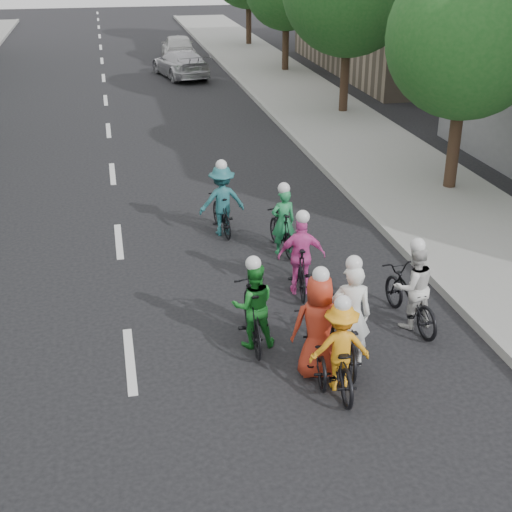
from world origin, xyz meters
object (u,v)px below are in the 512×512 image
object	(u,v)px
cyclist_1	(253,310)
cyclist_4	(317,336)
cyclist_5	(282,228)
cyclist_7	(222,205)
follow_car_lead	(181,63)
cyclist_0	(348,328)
follow_car_trail	(178,47)
cyclist_6	(411,294)
cyclist_2	(339,352)
cyclist_3	(301,262)

from	to	relation	value
cyclist_1	cyclist_4	xyz separation A→B (m)	(0.80, -1.07, 0.03)
cyclist_5	cyclist_7	xyz separation A→B (m)	(-1.10, 1.30, 0.13)
cyclist_5	follow_car_lead	bearing A→B (deg)	-95.96
cyclist_0	cyclist_4	distance (m)	0.62
cyclist_0	follow_car_trail	world-z (taller)	cyclist_0
cyclist_1	follow_car_lead	world-z (taller)	cyclist_1
cyclist_0	cyclist_1	xyz separation A→B (m)	(-1.38, 0.86, 0.01)
cyclist_6	follow_car_trail	bearing A→B (deg)	-93.37
cyclist_0	cyclist_7	distance (m)	5.83
cyclist_0	follow_car_trail	distance (m)	29.91
cyclist_7	follow_car_trail	bearing A→B (deg)	-99.40
cyclist_5	cyclist_7	distance (m)	1.71
cyclist_4	cyclist_7	size ratio (longest dim) A/B	1.05
cyclist_7	cyclist_5	bearing A→B (deg)	124.69
cyclist_1	cyclist_6	bearing A→B (deg)	-175.95
cyclist_2	follow_car_lead	xyz separation A→B (m)	(0.54, 25.77, 0.06)
cyclist_4	follow_car_lead	xyz separation A→B (m)	(0.76, 25.37, -0.01)
cyclist_0	follow_car_lead	size ratio (longest dim) A/B	0.44
cyclist_2	cyclist_0	bearing A→B (deg)	-115.64
cyclist_4	follow_car_trail	xyz separation A→B (m)	(1.18, 30.11, 0.05)
cyclist_2	cyclist_6	size ratio (longest dim) A/B	0.98
cyclist_2	follow_car_trail	distance (m)	30.53
follow_car_trail	cyclist_6	bearing A→B (deg)	94.15
cyclist_3	cyclist_0	bearing A→B (deg)	100.55
cyclist_6	cyclist_5	bearing A→B (deg)	-72.58
cyclist_2	follow_car_trail	world-z (taller)	cyclist_2
cyclist_1	cyclist_4	distance (m)	1.34
follow_car_lead	cyclist_5	bearing A→B (deg)	77.81
cyclist_0	follow_car_trail	size ratio (longest dim) A/B	0.47
cyclist_3	cyclist_6	bearing A→B (deg)	142.38
cyclist_6	cyclist_4	bearing A→B (deg)	23.69
cyclist_1	cyclist_3	distance (m)	2.11
cyclist_3	cyclist_4	distance (m)	2.78
follow_car_trail	cyclist_7	bearing A→B (deg)	88.45
cyclist_2	cyclist_5	world-z (taller)	cyclist_5
cyclist_1	cyclist_7	size ratio (longest dim) A/B	1.01
cyclist_7	follow_car_lead	size ratio (longest dim) A/B	0.40
cyclist_3	cyclist_1	bearing A→B (deg)	60.79
cyclist_2	follow_car_trail	bearing A→B (deg)	-86.88
cyclist_6	follow_car_lead	world-z (taller)	cyclist_6
cyclist_3	follow_car_trail	bearing A→B (deg)	-83.16
cyclist_6	follow_car_lead	xyz separation A→B (m)	(-1.29, 24.24, 0.05)
cyclist_4	cyclist_7	distance (m)	5.96
cyclist_1	cyclist_5	size ratio (longest dim) A/B	1.12
cyclist_5	follow_car_trail	world-z (taller)	cyclist_5
cyclist_3	cyclist_2	bearing A→B (deg)	93.55
cyclist_5	cyclist_1	bearing A→B (deg)	63.13
cyclist_1	follow_car_lead	size ratio (longest dim) A/B	0.40
follow_car_lead	cyclist_3	bearing A→B (deg)	77.56
cyclist_5	cyclist_3	bearing A→B (deg)	81.13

